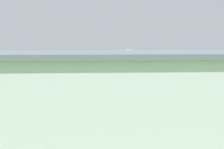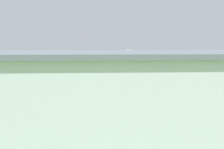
{
  "view_description": "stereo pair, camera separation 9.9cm",
  "coord_description": "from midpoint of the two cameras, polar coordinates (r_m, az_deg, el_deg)",
  "views": [
    {
      "loc": [
        -1.38,
        59.52,
        7.98
      ],
      "look_at": [
        -3.79,
        10.74,
        3.44
      ],
      "focal_mm": 56.03,
      "sensor_mm": 36.0,
      "label": 1
    },
    {
      "loc": [
        -1.48,
        59.53,
        7.98
      ],
      "look_at": [
        -3.79,
        10.74,
        3.44
      ],
      "focal_mm": 56.03,
      "sensor_mm": 36.0,
      "label": 2
    }
  ],
  "objects": [
    {
      "name": "biplane",
      "position": [
        61.29,
        0.35,
        2.54
      ],
      "size": [
        6.63,
        7.77,
        3.46
      ],
      "color": "silver"
    },
    {
      "name": "person_near_hangar_door",
      "position": [
        42.74,
        10.52,
        -4.45
      ],
      "size": [
        0.46,
        0.46,
        1.61
      ],
      "color": "orange",
      "rests_on": "ground_plane"
    },
    {
      "name": "person_at_fence_line",
      "position": [
        44.42,
        -17.21,
        -4.26
      ],
      "size": [
        0.44,
        0.44,
        1.57
      ],
      "color": "orange",
      "rests_on": "ground_plane"
    },
    {
      "name": "hangar",
      "position": [
        26.03,
        -1.97,
        -4.27
      ],
      "size": [
        32.62,
        12.49,
        7.27
      ],
      "color": "#B7BCC6",
      "rests_on": "ground_plane"
    },
    {
      "name": "ground_plane",
      "position": [
        60.08,
        -4.17,
        -2.33
      ],
      "size": [
        400.0,
        400.0,
        0.0
      ],
      "primitive_type": "plane",
      "color": "#608C42"
    }
  ]
}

